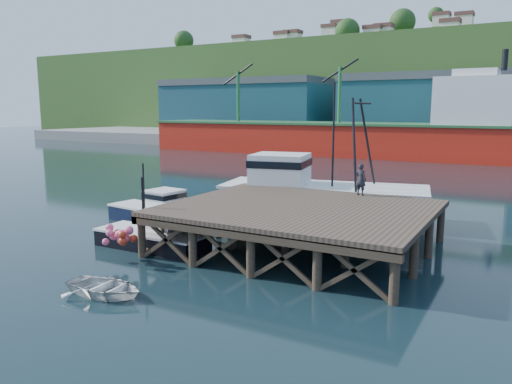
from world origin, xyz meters
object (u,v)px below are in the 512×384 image
Objects in this scene: boat_black at (155,234)px; dinghy at (105,287)px; trawler at (319,192)px; dockworker at (361,180)px; boat_navy at (155,210)px.

dinghy is (2.69, -5.91, -0.33)m from boat_black.
boat_black reaches higher than dinghy.
dinghy is (-1.94, -15.62, -1.36)m from trawler.
dockworker is (5.25, 13.25, 2.65)m from dinghy.
dinghy is (6.32, -10.17, -0.40)m from boat_navy.
trawler is 7.62× the size of dockworker.
trawler is 15.80m from dinghy.
boat_navy is 5.59m from boat_black.
dinghy is 14.50m from dockworker.
boat_black is at bearing 21.03° from dinghy.
boat_navy is at bearing 30.78° from dockworker.
trawler reaches higher than boat_black.
boat_navy is 12.17m from dockworker.
boat_black is 1.85× the size of dinghy.
boat_black is 10.80m from trawler.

